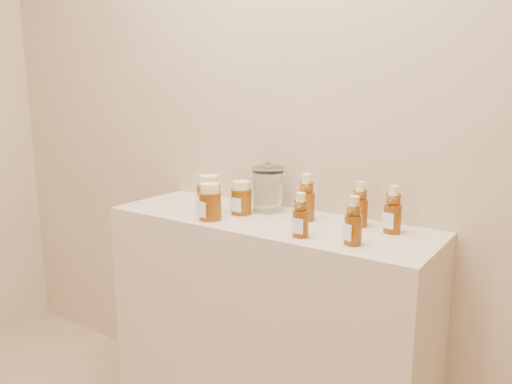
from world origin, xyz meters
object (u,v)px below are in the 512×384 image
Objects in this scene: bear_bottle_front_left at (301,212)px; honey_jar_left at (209,194)px; glass_canister at (268,187)px; display_table at (266,335)px; bear_bottle_back_left at (306,194)px.

bear_bottle_front_left reaches higher than honey_jar_left.
bear_bottle_front_left is 0.35m from glass_canister.
bear_bottle_front_left is (0.21, -0.12, 0.53)m from display_table.
bear_bottle_front_left is at bearing -39.58° from glass_canister.
bear_bottle_back_left is 0.20m from bear_bottle_front_left.
bear_bottle_back_left is (0.12, 0.07, 0.54)m from display_table.
display_table is at bearing -146.59° from bear_bottle_back_left.
bear_bottle_front_left is 0.87× the size of glass_canister.
bear_bottle_front_left reaches higher than display_table.
glass_canister reaches higher than honey_jar_left.
bear_bottle_back_left is at bearing -10.48° from glass_canister.
bear_bottle_front_left is (0.08, -0.19, -0.01)m from bear_bottle_back_left.
display_table is 0.56m from bear_bottle_back_left.
display_table is 0.58m from bear_bottle_front_left.
honey_jar_left is at bearing -168.18° from display_table.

